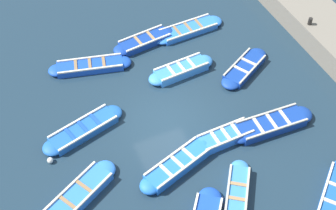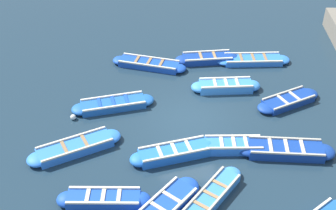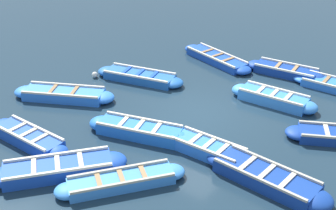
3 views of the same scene
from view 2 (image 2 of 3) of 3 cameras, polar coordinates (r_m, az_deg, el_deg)
ground_plane at (r=20.56m, az=2.57°, el=-1.86°), size 120.00×120.00×0.00m
boat_mid_row at (r=22.14m, az=14.44°, el=0.50°), size 3.27×2.36×0.38m
boat_stern_in at (r=21.34m, az=-6.70°, el=0.07°), size 3.85×1.86×0.39m
boat_outer_left at (r=22.51m, az=7.05°, el=2.28°), size 3.38×1.09×0.47m
boat_drifting at (r=18.61m, az=0.75°, el=-5.83°), size 3.66×1.88×0.46m
boat_centre at (r=19.24m, az=-11.26°, el=-5.10°), size 3.83×2.67×0.42m
boat_broadside at (r=17.05m, az=5.20°, el=-11.16°), size 2.69×3.46×0.37m
boat_bow_out at (r=19.31m, az=14.15°, el=-5.34°), size 3.92×1.10×0.46m
boat_end_of_row at (r=17.00m, az=-7.85°, el=-11.35°), size 3.36×0.86×0.46m
boat_outer_right at (r=24.93m, az=10.30°, el=5.42°), size 3.93×1.17×0.35m
boat_alongside at (r=19.11m, az=7.96°, el=-4.96°), size 3.12×0.94×0.44m
boat_near_quay at (r=24.16m, az=-2.33°, el=5.00°), size 3.99×1.67×0.38m
boat_tucked at (r=24.70m, az=4.82°, el=5.67°), size 3.48×1.31×0.40m
buoy_orange_near at (r=20.93m, az=-11.50°, el=-1.46°), size 0.25×0.25×0.25m
buoy_white_drifting at (r=25.42m, az=13.40°, el=5.61°), size 0.28×0.28×0.28m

